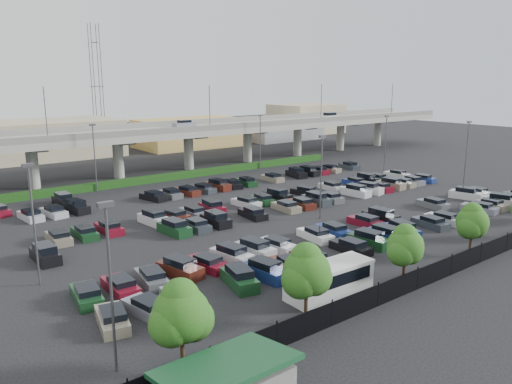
% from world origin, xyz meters
% --- Properties ---
extents(ground, '(280.00, 280.00, 0.00)m').
position_xyz_m(ground, '(0.00, 0.00, 0.00)').
color(ground, black).
extents(overpass, '(150.00, 13.00, 15.80)m').
position_xyz_m(overpass, '(-0.18, 32.00, 6.97)').
color(overpass, gray).
rests_on(overpass, ground).
extents(hedge, '(66.00, 1.60, 1.10)m').
position_xyz_m(hedge, '(0.00, 25.00, 0.55)').
color(hedge, '#123810').
rests_on(hedge, ground).
extents(fence, '(70.00, 0.10, 2.00)m').
position_xyz_m(fence, '(-0.05, -28.00, 0.90)').
color(fence, black).
rests_on(fence, ground).
extents(tree_row, '(65.07, 3.66, 5.94)m').
position_xyz_m(tree_row, '(0.70, -26.53, 3.52)').
color(tree_row, '#332316').
rests_on(tree_row, ground).
extents(shuttle_bus, '(7.78, 2.88, 2.47)m').
position_xyz_m(shuttle_bus, '(-15.24, -24.16, 1.35)').
color(shuttle_bus, silver).
rests_on(shuttle_bus, ground).
extents(parked_cars, '(63.12, 41.69, 1.67)m').
position_xyz_m(parked_cars, '(-1.28, -3.51, 0.62)').
color(parked_cars, gray).
rests_on(parked_cars, ground).
extents(light_poles, '(66.90, 48.38, 10.30)m').
position_xyz_m(light_poles, '(-4.13, 2.00, 6.24)').
color(light_poles, '#46464A').
rests_on(light_poles, ground).
extents(distant_buildings, '(138.00, 24.00, 9.00)m').
position_xyz_m(distant_buildings, '(12.38, 61.81, 3.74)').
color(distant_buildings, gray).
rests_on(distant_buildings, ground).
extents(comm_tower, '(2.40, 2.40, 30.00)m').
position_xyz_m(comm_tower, '(4.00, 74.00, 15.61)').
color(comm_tower, '#46464A').
rests_on(comm_tower, ground).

